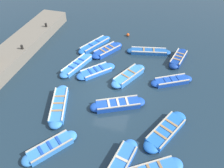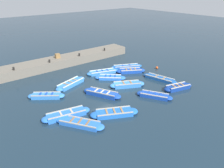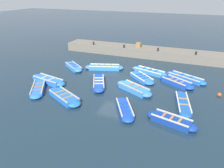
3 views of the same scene
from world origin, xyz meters
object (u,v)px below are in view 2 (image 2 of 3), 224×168
(boat_end_of_row, at_px, (103,72))
(bollard_mid_north, at_px, (79,55))
(boat_outer_right, at_px, (178,87))
(boat_far_corner, at_px, (127,85))
(bollard_south, at_px, (14,69))
(wooden_crate, at_px, (58,56))
(boat_tucked, at_px, (110,78))
(boat_centre, at_px, (154,96))
(boat_stern_in, at_px, (71,84))
(boat_mid_row, at_px, (131,71))
(boat_alongside, at_px, (160,79))
(bollard_north, at_px, (104,49))
(boat_outer_left, at_px, (46,96))
(boat_broadside, at_px, (66,115))
(boat_inner_gap, at_px, (114,113))
(boat_near_quay, at_px, (102,93))
(boat_bow_out, at_px, (80,123))
(boat_drifting, at_px, (127,67))
(buoy_orange_near, at_px, (157,68))
(bollard_mid_south, at_px, (49,61))

(boat_end_of_row, relative_size, bollard_mid_north, 10.67)
(boat_end_of_row, distance_m, boat_outer_right, 8.38)
(boat_far_corner, relative_size, bollard_south, 9.82)
(wooden_crate, bearing_deg, boat_tucked, -162.27)
(boat_centre, bearing_deg, boat_stern_in, 33.01)
(boat_stern_in, relative_size, bollard_south, 11.04)
(boat_mid_row, bearing_deg, boat_stern_in, 80.67)
(boat_outer_right, relative_size, boat_far_corner, 0.93)
(boat_alongside, bearing_deg, bollard_north, -1.55)
(bollard_south, bearing_deg, boat_end_of_row, -119.67)
(bollard_mid_north, bearing_deg, boat_outer_left, 130.38)
(boat_broadside, bearing_deg, bollard_mid_north, -36.18)
(bollard_north, bearing_deg, boat_inner_gap, 145.43)
(boat_far_corner, relative_size, boat_mid_row, 1.06)
(boat_near_quay, relative_size, bollard_south, 10.41)
(boat_bow_out, relative_size, bollard_mid_north, 10.10)
(boat_drifting, bearing_deg, boat_broadside, 114.94)
(boat_inner_gap, distance_m, buoy_orange_near, 11.40)
(boat_outer_left, distance_m, boat_stern_in, 3.11)
(boat_end_of_row, relative_size, wooden_crate, 7.08)
(bollard_mid_south, bearing_deg, boat_far_corner, -156.32)
(bollard_mid_north, height_order, bollard_mid_south, same)
(bollard_mid_south, bearing_deg, boat_drifting, -123.77)
(boat_tucked, bearing_deg, bollard_south, 50.91)
(boat_outer_left, height_order, boat_near_quay, boat_near_quay)
(boat_alongside, height_order, bollard_mid_south, bollard_mid_south)
(boat_stern_in, bearing_deg, boat_mid_row, -99.33)
(boat_drifting, distance_m, boat_stern_in, 7.69)
(boat_outer_right, distance_m, bollard_mid_south, 14.39)
(boat_far_corner, distance_m, boat_alongside, 3.89)
(boat_mid_row, bearing_deg, boat_tucked, 89.89)
(bollard_south, height_order, wooden_crate, wooden_crate)
(boat_far_corner, relative_size, bollard_mid_north, 9.82)
(boat_outer_left, height_order, boat_stern_in, boat_stern_in)
(boat_end_of_row, distance_m, boat_broadside, 9.20)
(boat_broadside, distance_m, boat_tucked, 8.04)
(boat_outer_left, height_order, bollard_south, bollard_south)
(boat_far_corner, relative_size, boat_bow_out, 0.97)
(bollard_north, bearing_deg, boat_alongside, 178.45)
(boat_outer_left, bearing_deg, wooden_crate, -33.67)
(boat_tucked, relative_size, boat_mid_row, 0.92)
(boat_tucked, bearing_deg, bollard_mid_south, 31.17)
(bollard_south, distance_m, buoy_orange_near, 15.90)
(boat_far_corner, relative_size, bollard_mid_south, 9.82)
(bollard_mid_south, bearing_deg, bollard_north, -90.00)
(boat_broadside, xyz_separation_m, boat_inner_gap, (-2.09, -2.95, -0.02))
(boat_near_quay, bearing_deg, boat_inner_gap, 158.71)
(boat_alongside, xyz_separation_m, boat_stern_in, (4.67, 7.92, 0.04))
(boat_far_corner, height_order, boat_bow_out, boat_far_corner)
(boat_outer_right, height_order, bollard_mid_south, bollard_mid_south)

